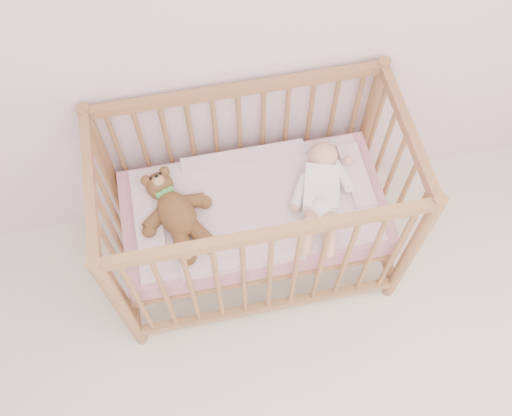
{
  "coord_description": "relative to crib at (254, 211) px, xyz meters",
  "views": [
    {
      "loc": [
        -0.25,
        0.36,
        2.86
      ],
      "look_at": [
        -0.01,
        1.55,
        0.62
      ],
      "focal_mm": 40.0,
      "sensor_mm": 36.0,
      "label": 1
    }
  ],
  "objects": [
    {
      "name": "wall_back",
      "position": [
        0.01,
        0.4,
        0.85
      ],
      "size": [
        4.0,
        0.02,
        2.7
      ],
      "primitive_type": "cube",
      "color": "silver",
      "rests_on": "floor"
    },
    {
      "name": "baby",
      "position": [
        0.31,
        -0.02,
        0.14
      ],
      "size": [
        0.46,
        0.66,
        0.15
      ],
      "primitive_type": null,
      "rotation": [
        0.0,
        0.0,
        -0.3
      ],
      "color": "white",
      "rests_on": "blanket"
    },
    {
      "name": "mattress",
      "position": [
        0.0,
        0.0,
        -0.01
      ],
      "size": [
        1.22,
        0.62,
        0.13
      ],
      "primitive_type": "cube",
      "color": "pink",
      "rests_on": "crib"
    },
    {
      "name": "teddy_bear",
      "position": [
        -0.35,
        -0.02,
        0.15
      ],
      "size": [
        0.5,
        0.59,
        0.14
      ],
      "primitive_type": null,
      "rotation": [
        0.0,
        0.0,
        0.34
      ],
      "color": "brown",
      "rests_on": "blanket"
    },
    {
      "name": "blanket",
      "position": [
        0.0,
        0.0,
        0.06
      ],
      "size": [
        1.1,
        0.58,
        0.06
      ],
      "primitive_type": null,
      "color": "pink",
      "rests_on": "mattress"
    },
    {
      "name": "crib",
      "position": [
        0.0,
        0.0,
        0.0
      ],
      "size": [
        1.36,
        0.76,
        1.0
      ],
      "primitive_type": null,
      "color": "#986440",
      "rests_on": "floor"
    }
  ]
}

